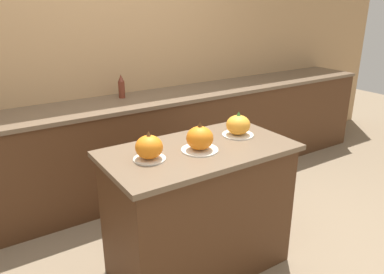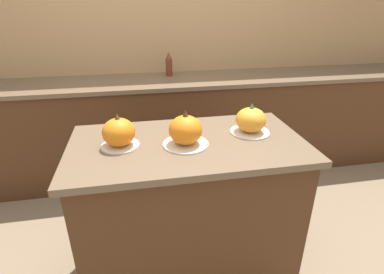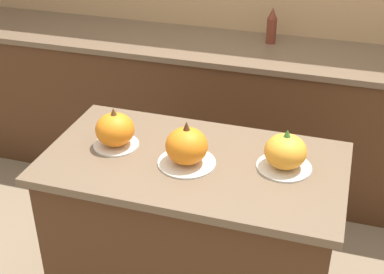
{
  "view_description": "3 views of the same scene",
  "coord_description": "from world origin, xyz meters",
  "px_view_note": "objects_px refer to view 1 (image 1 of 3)",
  "views": [
    {
      "loc": [
        -1.24,
        -1.82,
        1.8
      ],
      "look_at": [
        -0.04,
        0.03,
        0.98
      ],
      "focal_mm": 35.0,
      "sensor_mm": 36.0,
      "label": 1
    },
    {
      "loc": [
        -0.24,
        -1.39,
        1.59
      ],
      "look_at": [
        0.02,
        -0.01,
        0.94
      ],
      "focal_mm": 28.0,
      "sensor_mm": 36.0,
      "label": 2
    },
    {
      "loc": [
        0.54,
        -1.75,
        2.08
      ],
      "look_at": [
        -0.0,
        -0.01,
        1.02
      ],
      "focal_mm": 50.0,
      "sensor_mm": 36.0,
      "label": 3
    }
  ],
  "objects_px": {
    "pumpkin_cake_left": "(149,148)",
    "pumpkin_cake_right": "(238,126)",
    "pumpkin_cake_center": "(200,139)",
    "bottle_tall": "(121,87)"
  },
  "relations": [
    {
      "from": "pumpkin_cake_left",
      "to": "pumpkin_cake_center",
      "type": "relative_size",
      "value": 0.83
    },
    {
      "from": "pumpkin_cake_left",
      "to": "pumpkin_cake_right",
      "type": "relative_size",
      "value": 0.88
    },
    {
      "from": "pumpkin_cake_center",
      "to": "pumpkin_cake_right",
      "type": "relative_size",
      "value": 1.07
    },
    {
      "from": "pumpkin_cake_left",
      "to": "pumpkin_cake_right",
      "type": "xyz_separation_m",
      "value": [
        0.71,
        0.04,
        -0.0
      ]
    },
    {
      "from": "pumpkin_cake_right",
      "to": "bottle_tall",
      "type": "bearing_deg",
      "value": 102.34
    },
    {
      "from": "pumpkin_cake_left",
      "to": "bottle_tall",
      "type": "distance_m",
      "value": 1.44
    },
    {
      "from": "pumpkin_cake_left",
      "to": "bottle_tall",
      "type": "relative_size",
      "value": 0.88
    },
    {
      "from": "pumpkin_cake_right",
      "to": "bottle_tall",
      "type": "distance_m",
      "value": 1.37
    },
    {
      "from": "pumpkin_cake_left",
      "to": "pumpkin_cake_right",
      "type": "distance_m",
      "value": 0.71
    },
    {
      "from": "pumpkin_cake_right",
      "to": "bottle_tall",
      "type": "height_order",
      "value": "bottle_tall"
    }
  ]
}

